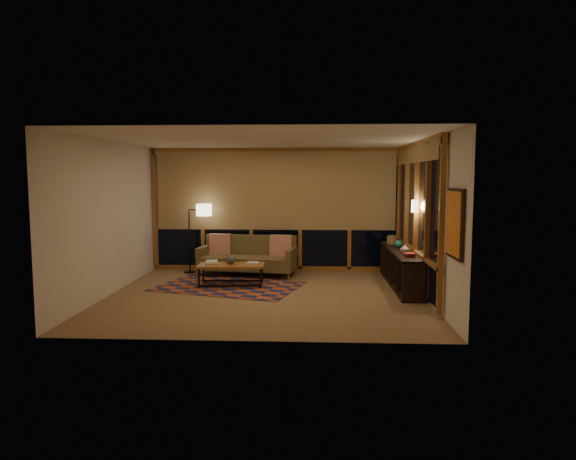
{
  "coord_description": "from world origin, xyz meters",
  "views": [
    {
      "loc": [
        0.82,
        -8.78,
        2.07
      ],
      "look_at": [
        0.37,
        0.53,
        1.1
      ],
      "focal_mm": 32.0,
      "sensor_mm": 36.0,
      "label": 1
    }
  ],
  "objects_px": {
    "sofa": "(247,256)",
    "floor_lamp": "(189,238)",
    "coffee_table": "(231,275)",
    "bookshelf": "(400,268)"
  },
  "relations": [
    {
      "from": "coffee_table",
      "to": "floor_lamp",
      "type": "xyz_separation_m",
      "value": [
        -1.12,
        1.34,
        0.54
      ]
    },
    {
      "from": "coffee_table",
      "to": "floor_lamp",
      "type": "bearing_deg",
      "value": 127.61
    },
    {
      "from": "coffee_table",
      "to": "bookshelf",
      "type": "bearing_deg",
      "value": 0.78
    },
    {
      "from": "sofa",
      "to": "floor_lamp",
      "type": "distance_m",
      "value": 1.37
    },
    {
      "from": "sofa",
      "to": "bookshelf",
      "type": "xyz_separation_m",
      "value": [
        3.05,
        -0.88,
        -0.06
      ]
    },
    {
      "from": "floor_lamp",
      "to": "bookshelf",
      "type": "relative_size",
      "value": 0.54
    },
    {
      "from": "sofa",
      "to": "floor_lamp",
      "type": "height_order",
      "value": "floor_lamp"
    },
    {
      "from": "floor_lamp",
      "to": "bookshelf",
      "type": "xyz_separation_m",
      "value": [
        4.34,
        -1.16,
        -0.41
      ]
    },
    {
      "from": "sofa",
      "to": "floor_lamp",
      "type": "xyz_separation_m",
      "value": [
        -1.29,
        0.28,
        0.34
      ]
    },
    {
      "from": "sofa",
      "to": "coffee_table",
      "type": "relative_size",
      "value": 1.59
    }
  ]
}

